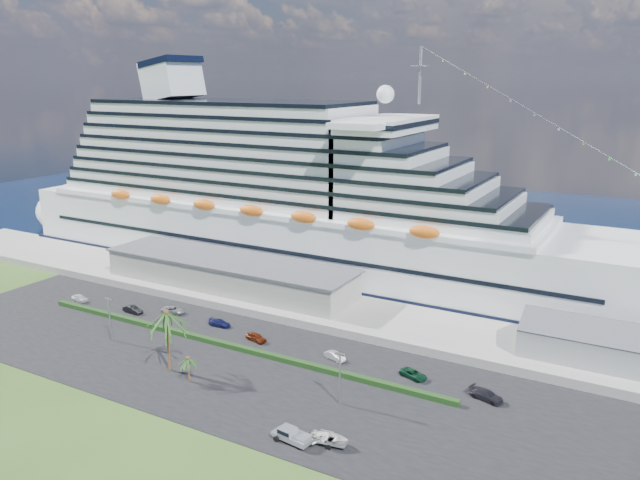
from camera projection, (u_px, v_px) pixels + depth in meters
The scene contains 22 objects.
ground at pixel (201, 395), 96.44m from camera, with size 420.00×420.00×0.00m, color #2E4B19.
asphalt_lot at pixel (243, 367), 105.72m from camera, with size 140.00×38.00×0.12m, color black.
wharf at pixel (325, 309), 129.99m from camera, with size 240.00×20.00×1.80m, color gray.
water at pixel (456, 226), 206.21m from camera, with size 420.00×160.00×0.02m, color black.
cruise_ship at pixel (296, 204), 156.39m from camera, with size 191.00×38.00×54.00m.
terminal_building at pixel (228, 272), 140.73m from camera, with size 61.00×15.00×6.30m.
port_shed at pixel (597, 343), 104.58m from camera, with size 24.00×12.31×7.37m.
hedge at pixel (224, 344), 113.58m from camera, with size 88.00×1.10×0.90m, color black.
lamp_post_left at pixel (109, 314), 115.04m from camera, with size 1.60×0.35×8.27m.
lamp_post_right at pixel (340, 372), 92.41m from camera, with size 1.60×0.35×8.27m.
palm_tall at pixel (167, 319), 102.20m from camera, with size 8.82×8.82×11.13m.
palm_short at pixel (188, 361), 99.75m from camera, with size 3.53×3.53×4.56m.
parked_car_0 at pixel (80, 298), 136.35m from camera, with size 1.73×4.30×1.46m, color silver.
parked_car_1 at pixel (133, 310), 129.56m from camera, with size 1.58×4.53×1.49m, color black.
parked_car_2 at pixel (173, 310), 129.43m from camera, with size 2.28×4.93×1.37m, color gray.
parked_car_3 at pixel (220, 323), 122.73m from camera, with size 1.87×4.59×1.33m, color #16194D.
parked_car_4 at pixel (256, 337), 115.83m from camera, with size 1.78×4.42×1.51m, color #5E1F0C.
parked_car_5 at pixel (335, 356), 108.17m from camera, with size 1.44×4.13×1.36m, color #A2A3A9.
parked_car_6 at pixel (413, 374), 101.67m from camera, with size 2.19×4.75×1.32m, color #0D3621.
parked_car_7 at pixel (486, 395), 94.76m from camera, with size 2.18×5.36×1.56m, color black.
pickup_truck at pixel (291, 435), 83.69m from camera, with size 5.72×2.70×1.94m.
boat_trailer at pixel (329, 437), 82.91m from camera, with size 6.29×4.62×1.75m.
Camera 1 is at (58.57, -67.11, 47.81)m, focal length 35.00 mm.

